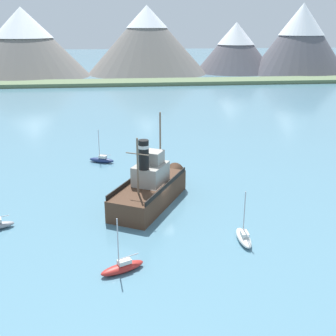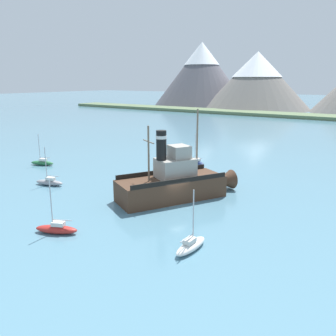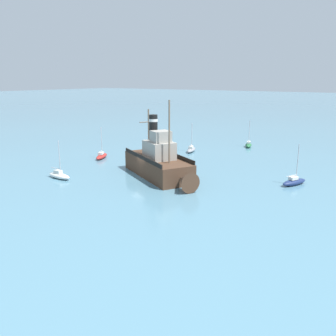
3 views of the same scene
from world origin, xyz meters
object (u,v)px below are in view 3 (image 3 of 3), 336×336
object	(u,v)px
sailboat_grey	(191,149)
sailboat_navy	(294,182)
old_tugboat	(160,163)
sailboat_red	(102,156)
sailboat_white	(59,175)
sailboat_green	(249,145)

from	to	relation	value
sailboat_grey	sailboat_navy	size ratio (longest dim) A/B	1.00
old_tugboat	sailboat_navy	bearing A→B (deg)	111.98
sailboat_red	sailboat_navy	bearing A→B (deg)	95.43
sailboat_grey	sailboat_white	distance (m)	24.39
sailboat_grey	sailboat_white	size ratio (longest dim) A/B	1.00
sailboat_red	sailboat_green	xyz separation A→B (m)	(-22.51, 15.27, 0.00)
sailboat_grey	sailboat_navy	bearing A→B (deg)	64.12
sailboat_white	sailboat_red	world-z (taller)	same
sailboat_white	sailboat_grey	bearing A→B (deg)	167.95
sailboat_grey	sailboat_white	xyz separation A→B (m)	(23.85, -5.09, 0.00)
old_tugboat	sailboat_red	world-z (taller)	old_tugboat
sailboat_grey	sailboat_navy	distance (m)	22.41
sailboat_red	sailboat_green	distance (m)	27.20
sailboat_red	sailboat_green	world-z (taller)	same
sailboat_red	sailboat_navy	xyz separation A→B (m)	(-2.77, 29.11, 0.00)
old_tugboat	sailboat_grey	bearing A→B (deg)	-162.95
sailboat_white	sailboat_green	world-z (taller)	same
sailboat_navy	old_tugboat	bearing A→B (deg)	-68.02
sailboat_white	sailboat_green	bearing A→B (deg)	161.33
old_tugboat	sailboat_green	world-z (taller)	old_tugboat
sailboat_red	sailboat_white	bearing A→B (deg)	18.81
sailboat_grey	sailboat_navy	world-z (taller)	same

